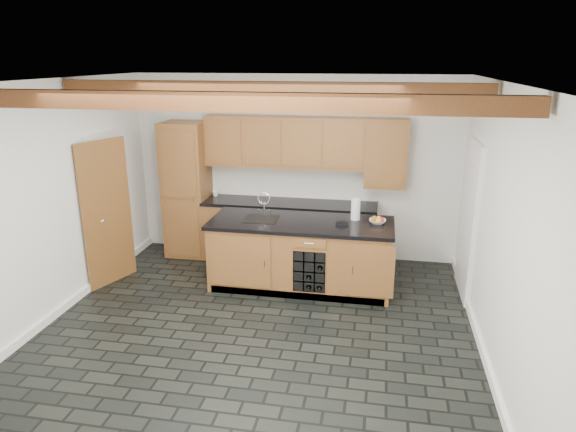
{
  "coord_description": "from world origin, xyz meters",
  "views": [
    {
      "loc": [
        1.32,
        -5.15,
        3.04
      ],
      "look_at": [
        0.21,
        0.8,
        1.15
      ],
      "focal_mm": 32.0,
      "sensor_mm": 36.0,
      "label": 1
    }
  ],
  "objects_px": {
    "island": "(301,254)",
    "fruit_bowl": "(377,222)",
    "kitchen_scale": "(342,223)",
    "paper_towel": "(356,209)"
  },
  "relations": [
    {
      "from": "kitchen_scale",
      "to": "paper_towel",
      "type": "relative_size",
      "value": 0.57
    },
    {
      "from": "island",
      "to": "paper_towel",
      "type": "xyz_separation_m",
      "value": [
        0.7,
        0.23,
        0.61
      ]
    },
    {
      "from": "island",
      "to": "kitchen_scale",
      "type": "bearing_deg",
      "value": -3.0
    },
    {
      "from": "kitchen_scale",
      "to": "paper_towel",
      "type": "xyz_separation_m",
      "value": [
        0.16,
        0.26,
        0.12
      ]
    },
    {
      "from": "fruit_bowl",
      "to": "paper_towel",
      "type": "bearing_deg",
      "value": 158.2
    },
    {
      "from": "island",
      "to": "fruit_bowl",
      "type": "xyz_separation_m",
      "value": [
        1.0,
        0.11,
        0.49
      ]
    },
    {
      "from": "island",
      "to": "kitchen_scale",
      "type": "distance_m",
      "value": 0.73
    },
    {
      "from": "island",
      "to": "paper_towel",
      "type": "bearing_deg",
      "value": 17.93
    },
    {
      "from": "fruit_bowl",
      "to": "island",
      "type": "bearing_deg",
      "value": -173.84
    },
    {
      "from": "kitchen_scale",
      "to": "fruit_bowl",
      "type": "relative_size",
      "value": 0.74
    }
  ]
}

